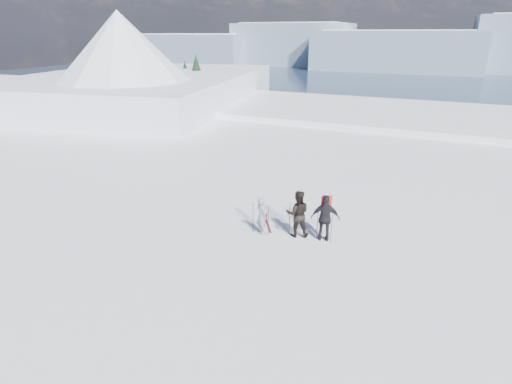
% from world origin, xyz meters
% --- Properties ---
extents(lake_basin, '(820.00, 820.00, 71.62)m').
position_xyz_m(lake_basin, '(0.00, 30.00, -6.50)').
color(lake_basin, white).
rests_on(lake_basin, ground).
extents(far_mountain_range, '(770.00, 110.00, 53.00)m').
position_xyz_m(far_mountain_range, '(29.60, 454.78, -7.19)').
color(far_mountain_range, slate).
rests_on(far_mountain_range, ground).
extents(near_ridge, '(31.37, 35.68, 25.62)m').
position_xyz_m(near_ridge, '(-26.56, 29.34, -3.48)').
color(near_ridge, white).
rests_on(near_ridge, ground).
extents(skier_grey, '(0.68, 0.64, 1.56)m').
position_xyz_m(skier_grey, '(-1.74, 2.73, 0.78)').
color(skier_grey, gray).
rests_on(skier_grey, ground).
extents(skier_dark, '(1.13, 1.01, 1.91)m').
position_xyz_m(skier_dark, '(-0.36, 3.12, 0.96)').
color(skier_dark, black).
rests_on(skier_dark, ground).
extents(skier_pack, '(1.18, 0.70, 1.88)m').
position_xyz_m(skier_pack, '(0.73, 3.20, 0.94)').
color(skier_pack, black).
rests_on(skier_pack, ground).
extents(backpack, '(0.44, 0.31, 0.61)m').
position_xyz_m(backpack, '(0.67, 3.44, 2.18)').
color(backpack, red).
rests_on(backpack, skier_pack).
extents(ski_poles, '(3.10, 0.54, 1.37)m').
position_xyz_m(ski_poles, '(-0.49, 2.95, 0.64)').
color(ski_poles, black).
rests_on(ski_poles, ground).
extents(skis_loose, '(0.95, 1.66, 0.03)m').
position_xyz_m(skis_loose, '(-1.90, 3.59, 0.01)').
color(skis_loose, black).
rests_on(skis_loose, ground).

